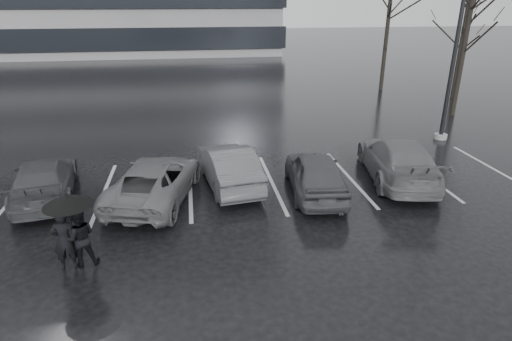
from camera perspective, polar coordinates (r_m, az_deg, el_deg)
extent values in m
plane|color=black|center=(12.46, 1.60, -6.36)|extent=(160.00, 160.00, 0.00)
cube|color=black|center=(62.20, -28.73, 15.93)|extent=(60.60, 25.60, 2.20)
imported|color=black|center=(13.90, 7.91, -0.33)|extent=(2.00, 4.15, 1.37)
imported|color=#313134|center=(14.39, -3.72, 0.65)|extent=(2.04, 4.32, 1.37)
imported|color=#474749|center=(13.70, -13.34, -1.28)|extent=(3.19, 4.97, 1.28)
imported|color=black|center=(15.02, -26.44, -1.02)|extent=(2.48, 4.57, 1.26)
imported|color=#474749|center=(15.64, 18.36, 1.46)|extent=(2.91, 5.26, 1.44)
imported|color=black|center=(10.90, -24.21, -8.46)|extent=(0.61, 0.46, 1.50)
imported|color=black|center=(10.90, -22.40, -8.26)|extent=(0.81, 0.69, 1.47)
cylinder|color=black|center=(10.92, -23.13, -7.88)|extent=(0.02, 0.02, 1.61)
cone|color=black|center=(10.53, -23.86, -3.59)|extent=(1.11, 1.11, 0.28)
sphere|color=black|center=(10.47, -23.98, -2.89)|extent=(0.05, 0.05, 0.05)
cylinder|color=gray|center=(21.06, 23.39, 4.20)|extent=(0.55, 0.55, 0.22)
cylinder|color=black|center=(20.26, 25.55, 17.38)|extent=(0.18, 0.18, 9.95)
cube|color=#B5B5B8|center=(15.64, -29.73, -3.29)|extent=(0.12, 5.00, 0.00)
cube|color=#B5B5B8|center=(14.84, -19.63, -2.84)|extent=(0.12, 5.00, 0.00)
cube|color=#B5B5B8|center=(14.54, -8.76, -2.27)|extent=(0.12, 5.00, 0.00)
cube|color=#B5B5B8|center=(14.77, 2.15, -1.60)|extent=(0.12, 5.00, 0.00)
cube|color=#B5B5B8|center=(15.51, 12.37, -0.93)|extent=(0.12, 5.00, 0.00)
cube|color=#B5B5B8|center=(16.70, 21.39, -0.31)|extent=(0.12, 5.00, 0.00)
cube|color=#B5B5B8|center=(18.24, 29.05, 0.23)|extent=(0.12, 5.00, 0.00)
cylinder|color=black|center=(25.13, 26.16, 15.56)|extent=(0.26, 0.26, 8.00)
cylinder|color=black|center=(29.87, 25.79, 15.36)|extent=(0.26, 0.26, 7.00)
cylinder|color=black|center=(30.71, 17.15, 18.06)|extent=(0.26, 0.26, 8.50)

